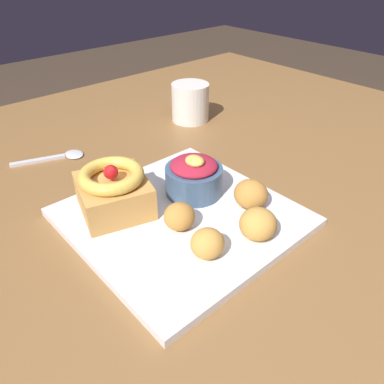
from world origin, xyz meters
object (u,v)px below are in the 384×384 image
at_px(berry_ramekin, 194,176).
at_px(fritter_back, 179,216).
at_px(fritter_front, 207,243).
at_px(fritter_middle, 251,194).
at_px(fritter_extra, 258,224).
at_px(spoon, 59,157).
at_px(front_plate, 181,217).
at_px(coffee_mug, 190,102).
at_px(cake_slice, 113,190).

relative_size(berry_ramekin, fritter_back, 2.04).
height_order(fritter_front, fritter_middle, fritter_middle).
bearing_deg(fritter_front, berry_ramekin, 144.78).
distance_m(fritter_extra, spoon, 0.40).
xyz_separation_m(front_plate, fritter_extra, (0.10, 0.04, 0.03)).
relative_size(spoon, coffee_mug, 1.51).
distance_m(front_plate, spoon, 0.29).
xyz_separation_m(cake_slice, fritter_middle, (0.12, 0.15, -0.01)).
xyz_separation_m(berry_ramekin, fritter_back, (0.05, -0.07, -0.01)).
bearing_deg(front_plate, fritter_front, -19.84).
xyz_separation_m(berry_ramekin, spoon, (-0.26, -0.10, -0.04)).
height_order(front_plate, fritter_middle, fritter_middle).
height_order(front_plate, berry_ramekin, berry_ramekin).
xyz_separation_m(fritter_back, spoon, (-0.31, -0.03, -0.03)).
xyz_separation_m(fritter_front, coffee_mug, (-0.35, 0.28, 0.01)).
bearing_deg(fritter_extra, berry_ramekin, 176.55).
bearing_deg(cake_slice, fritter_back, 24.37).
relative_size(fritter_back, fritter_extra, 0.86).
relative_size(cake_slice, fritter_middle, 2.43).
xyz_separation_m(cake_slice, fritter_front, (0.15, 0.03, -0.01)).
distance_m(fritter_back, spoon, 0.31).
height_order(fritter_back, fritter_extra, fritter_extra).
height_order(berry_ramekin, fritter_back, berry_ramekin).
relative_size(front_plate, fritter_front, 6.82).
distance_m(fritter_front, coffee_mug, 0.45).
distance_m(cake_slice, fritter_extra, 0.20).
bearing_deg(fritter_front, fritter_middle, 105.71).
xyz_separation_m(fritter_front, fritter_extra, (0.02, 0.07, 0.00)).
height_order(berry_ramekin, fritter_middle, berry_ramekin).
bearing_deg(fritter_front, fritter_back, 171.79).
xyz_separation_m(berry_ramekin, fritter_extra, (0.13, -0.01, -0.01)).
bearing_deg(fritter_middle, fritter_extra, -41.52).
height_order(fritter_back, spoon, fritter_back).
xyz_separation_m(fritter_middle, fritter_extra, (0.05, -0.04, 0.00)).
distance_m(front_plate, fritter_middle, 0.10).
bearing_deg(fritter_back, spoon, -175.01).
distance_m(berry_ramekin, fritter_extra, 0.13).
height_order(berry_ramekin, fritter_extra, berry_ramekin).
bearing_deg(fritter_middle, front_plate, -120.87).
height_order(berry_ramekin, spoon, berry_ramekin).
xyz_separation_m(fritter_extra, coffee_mug, (-0.37, 0.21, 0.01)).
height_order(fritter_front, fritter_back, same).
height_order(front_plate, fritter_front, fritter_front).
bearing_deg(spoon, fritter_middle, -48.83).
height_order(front_plate, coffee_mug, coffee_mug).
relative_size(fritter_extra, coffee_mug, 0.61).
height_order(cake_slice, fritter_extra, cake_slice).
relative_size(fritter_front, coffee_mug, 0.52).
bearing_deg(berry_ramekin, coffee_mug, 139.51).
bearing_deg(cake_slice, fritter_middle, 50.72).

